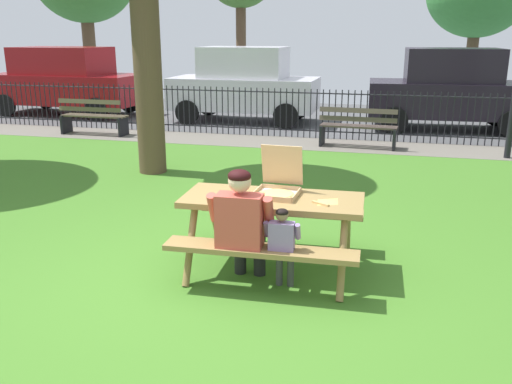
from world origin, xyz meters
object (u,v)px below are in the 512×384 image
object	(u,v)px
child_at_table	(283,241)
parked_car_center	(244,84)
park_bench_left	(93,117)
park_bench_center	(358,128)
parked_car_right	(450,89)
pizza_slice_on_table	(326,202)
pizza_box_open	(278,185)
parked_car_left	(66,80)
adult_at_table	(242,223)
picnic_table_foreground	(272,214)

from	to	relation	value
child_at_table	parked_car_center	xyz separation A→B (m)	(-3.04, 9.80, 0.50)
park_bench_left	child_at_table	bearing A→B (deg)	-49.45
park_bench_center	parked_car_right	xyz separation A→B (m)	(2.02, 2.81, 0.59)
pizza_slice_on_table	park_bench_center	world-z (taller)	park_bench_center
pizza_slice_on_table	pizza_box_open	bearing A→B (deg)	162.27
child_at_table	parked_car_left	world-z (taller)	parked_car_left
parked_car_center	parked_car_right	distance (m)	5.27
adult_at_table	parked_car_left	xyz separation A→B (m)	(-8.06, 9.79, 0.35)
pizza_slice_on_table	park_bench_left	distance (m)	9.09
pizza_box_open	parked_car_center	distance (m)	9.60
picnic_table_foreground	adult_at_table	world-z (taller)	adult_at_table
pizza_slice_on_table	park_bench_left	bearing A→B (deg)	134.11
pizza_box_open	child_at_table	xyz separation A→B (m)	(0.18, -0.64, -0.35)
picnic_table_foreground	child_at_table	bearing A→B (deg)	-67.79
picnic_table_foreground	pizza_slice_on_table	bearing A→B (deg)	-4.52
parked_car_center	parked_car_right	bearing A→B (deg)	0.00
pizza_slice_on_table	park_bench_center	bearing A→B (deg)	91.14
park_bench_left	park_bench_center	size ratio (longest dim) A/B	0.99
picnic_table_foreground	child_at_table	xyz separation A→B (m)	(0.21, -0.52, -0.08)
child_at_table	parked_car_right	bearing A→B (deg)	77.21
adult_at_table	parked_car_right	xyz separation A→B (m)	(2.62, 9.79, 0.35)
picnic_table_foreground	pizza_box_open	xyz separation A→B (m)	(0.03, 0.12, 0.26)
parked_car_left	picnic_table_foreground	bearing A→B (deg)	-48.43
park_bench_center	adult_at_table	bearing A→B (deg)	-94.85
adult_at_table	parked_car_center	distance (m)	10.15
parked_car_right	parked_car_center	bearing A→B (deg)	-180.00
pizza_slice_on_table	park_bench_left	size ratio (longest dim) A/B	0.19
pizza_box_open	park_bench_center	xyz separation A→B (m)	(0.39, 6.35, -0.45)
picnic_table_foreground	park_bench_center	bearing A→B (deg)	86.33
park_bench_left	parked_car_right	bearing A→B (deg)	18.86
picnic_table_foreground	pizza_box_open	size ratio (longest dim) A/B	3.64
picnic_table_foreground	park_bench_left	bearing A→B (deg)	131.72
adult_at_table	parked_car_center	world-z (taller)	parked_car_center
child_at_table	park_bench_left	size ratio (longest dim) A/B	0.53
adult_at_table	child_at_table	size ratio (longest dim) A/B	1.40
pizza_box_open	parked_car_left	bearing A→B (deg)	132.05
parked_car_center	parked_car_left	bearing A→B (deg)	179.99
pizza_slice_on_table	park_bench_left	world-z (taller)	park_bench_left
parked_car_left	adult_at_table	bearing A→B (deg)	-50.55
picnic_table_foreground	parked_car_right	size ratio (longest dim) A/B	0.46
parked_car_right	pizza_box_open	bearing A→B (deg)	-104.74
pizza_slice_on_table	parked_car_right	bearing A→B (deg)	78.52
adult_at_table	child_at_table	world-z (taller)	adult_at_table
park_bench_left	park_bench_center	world-z (taller)	same
pizza_slice_on_table	adult_at_table	size ratio (longest dim) A/B	0.26
pizza_slice_on_table	parked_car_center	world-z (taller)	parked_car_center
adult_at_table	parked_car_left	distance (m)	12.68
picnic_table_foreground	adult_at_table	distance (m)	0.54
adult_at_table	parked_car_left	size ratio (longest dim) A/B	0.27
adult_at_table	picnic_table_foreground	bearing A→B (deg)	70.78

